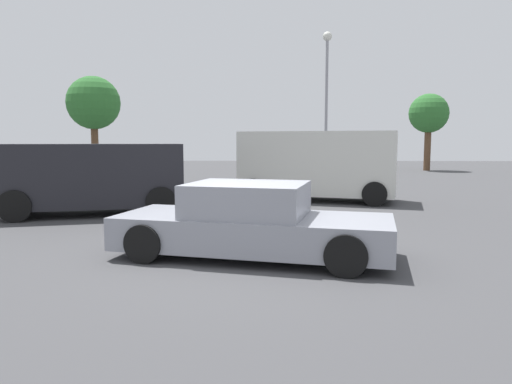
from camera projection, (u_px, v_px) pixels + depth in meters
name	position (u px, v px, depth m)	size (l,w,h in m)	color
ground_plane	(241.00, 259.00, 7.87)	(80.00, 80.00, 0.00)	#424244
sedan_foreground	(252.00, 223.00, 7.95)	(4.92, 2.78, 1.27)	gray
dog	(265.00, 213.00, 11.31)	(0.65, 0.31, 0.40)	olive
van_white	(318.00, 164.00, 15.52)	(5.40, 3.31, 2.29)	silver
suv_dark	(94.00, 176.00, 12.56)	(5.03, 3.06, 1.91)	black
pedestrian	(125.00, 169.00, 16.38)	(0.45, 0.45, 1.71)	navy
light_post_near	(327.00, 83.00, 22.58)	(0.44, 0.44, 7.22)	gray
tree_back_left	(93.00, 104.00, 22.95)	(2.60, 2.60, 5.17)	brown
tree_back_center	(429.00, 114.00, 31.37)	(2.63, 2.63, 5.18)	brown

